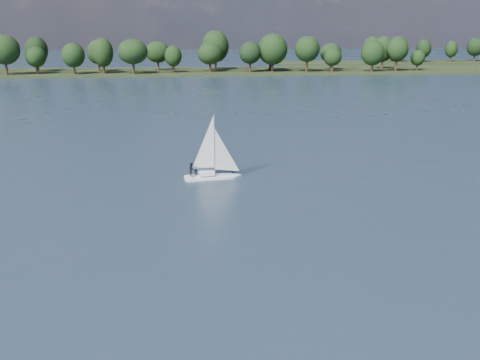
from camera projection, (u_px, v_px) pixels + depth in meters
name	position (u px, v px, depth m)	size (l,w,h in m)	color
ground	(167.00, 114.00, 112.38)	(700.00, 700.00, 0.00)	#233342
far_shore	(174.00, 72.00, 219.50)	(660.00, 40.00, 1.50)	black
sailboat	(209.00, 160.00, 63.91)	(6.46, 2.59, 8.26)	white
treeline	(169.00, 52.00, 214.03)	(563.26, 74.10, 18.22)	black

